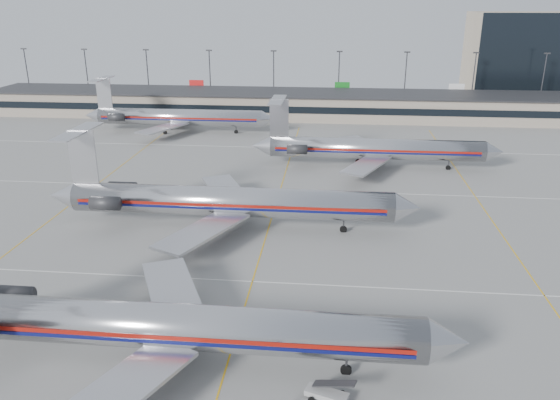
# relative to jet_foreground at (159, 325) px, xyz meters

# --- Properties ---
(ground) EXTENTS (260.00, 260.00, 0.00)m
(ground) POSITION_rel_jet_foreground_xyz_m (5.40, 4.38, -3.59)
(ground) COLOR gray
(ground) RESTS_ON ground
(apron_markings) EXTENTS (160.00, 0.15, 0.02)m
(apron_markings) POSITION_rel_jet_foreground_xyz_m (5.40, 14.38, -3.58)
(apron_markings) COLOR silver
(apron_markings) RESTS_ON ground
(terminal) EXTENTS (162.00, 17.00, 6.25)m
(terminal) POSITION_rel_jet_foreground_xyz_m (5.40, 102.35, -0.43)
(terminal) COLOR gray
(terminal) RESTS_ON ground
(light_mast_row) EXTENTS (163.60, 0.40, 15.28)m
(light_mast_row) POSITION_rel_jet_foreground_xyz_m (5.40, 116.38, 4.99)
(light_mast_row) COLOR #38383D
(light_mast_row) RESTS_ON ground
(distant_building) EXTENTS (30.00, 20.00, 25.00)m
(distant_building) POSITION_rel_jet_foreground_xyz_m (67.40, 132.38, 8.91)
(distant_building) COLOR tan
(distant_building) RESTS_ON ground
(jet_foreground) EXTENTS (47.27, 27.84, 12.37)m
(jet_foreground) POSITION_rel_jet_foreground_xyz_m (0.00, 0.00, 0.00)
(jet_foreground) COLOR silver
(jet_foreground) RESTS_ON ground
(jet_second_row) EXTENTS (48.84, 28.76, 12.78)m
(jet_second_row) POSITION_rel_jet_foreground_xyz_m (-0.46, 28.63, 0.12)
(jet_second_row) COLOR silver
(jet_second_row) RESTS_ON ground
(jet_third_row) EXTENTS (44.17, 27.17, 12.08)m
(jet_third_row) POSITION_rel_jet_foreground_xyz_m (20.13, 58.26, -0.08)
(jet_third_row) COLOR silver
(jet_third_row) RESTS_ON ground
(jet_back_row) EXTENTS (43.86, 26.98, 11.99)m
(jet_back_row) POSITION_rel_jet_foreground_xyz_m (-21.98, 81.99, -0.11)
(jet_back_row) COLOR silver
(jet_back_row) RESTS_ON ground
(belt_loader) EXTENTS (3.94, 2.14, 2.01)m
(belt_loader) POSITION_rel_jet_foreground_xyz_m (13.72, -3.10, -3.05)
(belt_loader) COLOR #979797
(belt_loader) RESTS_ON ground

